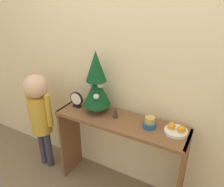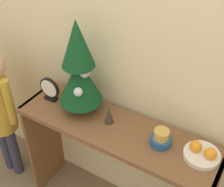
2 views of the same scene
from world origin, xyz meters
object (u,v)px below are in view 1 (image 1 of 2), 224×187
fruit_bowl (176,130)px  child_figure (39,110)px  figurine (115,112)px  desk_clock (77,100)px  singing_bowl (149,123)px  mini_tree (96,83)px

fruit_bowl → child_figure: (-1.37, -0.13, -0.12)m
figurine → desk_clock: bearing=-178.9°
fruit_bowl → singing_bowl: size_ratio=1.66×
desk_clock → fruit_bowl: bearing=1.9°
desk_clock → child_figure: 0.47m
child_figure → fruit_bowl: bearing=5.5°
fruit_bowl → child_figure: size_ratio=0.17×
desk_clock → figurine: desk_clock is taller
singing_bowl → desk_clock: (-0.74, -0.00, 0.04)m
mini_tree → figurine: bearing=-4.5°
fruit_bowl → desk_clock: desk_clock is taller
figurine → child_figure: bearing=-172.7°
desk_clock → child_figure: (-0.42, -0.10, -0.17)m
mini_tree → singing_bowl: size_ratio=5.18×
mini_tree → desk_clock: (-0.22, -0.02, -0.20)m
desk_clock → child_figure: bearing=-166.7°
fruit_bowl → mini_tree: bearing=-179.3°
desk_clock → child_figure: size_ratio=0.14×
mini_tree → desk_clock: bearing=-173.8°
singing_bowl → child_figure: size_ratio=0.10×
figurine → child_figure: 0.86m
fruit_bowl → figurine: bearing=-177.4°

